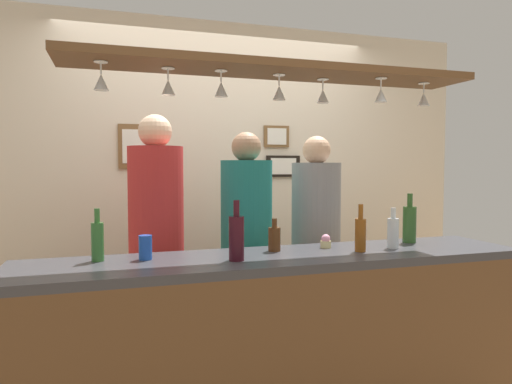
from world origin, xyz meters
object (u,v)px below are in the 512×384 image
at_px(bottle_champagne_green, 409,223).
at_px(cupcake, 326,242).
at_px(bottle_beer_brown_stubby, 274,238).
at_px(person_middle_teal_shirt, 246,232).
at_px(person_right_grey_shirt, 316,230).
at_px(picture_frame_upper_small, 277,136).
at_px(picture_frame_lower_pair, 283,166).
at_px(bottle_beer_green_import, 98,240).
at_px(picture_frame_caricature, 136,146).
at_px(person_left_red_shirt, 156,226).
at_px(drink_can, 145,247).
at_px(bottle_soda_clear, 393,232).
at_px(bottle_beer_amber_tall, 360,233).
at_px(bottle_wine_dark_red, 237,237).

height_order(bottle_champagne_green, cupcake, bottle_champagne_green).
bearing_deg(bottle_beer_brown_stubby, person_middle_teal_shirt, 90.34).
distance_m(person_right_grey_shirt, bottle_beer_brown_stubby, 0.75).
bearing_deg(bottle_beer_brown_stubby, cupcake, 1.04).
bearing_deg(picture_frame_upper_small, bottle_beer_brown_stubby, -110.41).
bearing_deg(person_middle_teal_shirt, picture_frame_lower_pair, 53.84).
xyz_separation_m(bottle_beer_green_import, picture_frame_caricature, (0.25, 1.28, 0.51)).
bearing_deg(person_left_red_shirt, cupcake, -31.05).
height_order(bottle_champagne_green, drink_can, bottle_champagne_green).
xyz_separation_m(drink_can, picture_frame_caricature, (0.02, 1.32, 0.56)).
xyz_separation_m(bottle_soda_clear, cupcake, (-0.36, 0.12, -0.06)).
xyz_separation_m(person_left_red_shirt, bottle_beer_amber_tall, (1.03, -0.70, 0.01)).
height_order(bottle_beer_brown_stubby, picture_frame_upper_small, picture_frame_upper_small).
height_order(bottle_beer_green_import, bottle_beer_amber_tall, same).
height_order(bottle_soda_clear, picture_frame_lower_pair, picture_frame_lower_pair).
height_order(bottle_soda_clear, bottle_champagne_green, bottle_champagne_green).
distance_m(bottle_soda_clear, cupcake, 0.38).
height_order(bottle_beer_green_import, bottle_champagne_green, bottle_champagne_green).
bearing_deg(picture_frame_upper_small, bottle_champagne_green, -72.47).
xyz_separation_m(person_middle_teal_shirt, bottle_beer_amber_tall, (0.45, -0.70, 0.07)).
height_order(bottle_beer_green_import, picture_frame_upper_small, picture_frame_upper_small).
xyz_separation_m(bottle_wine_dark_red, cupcake, (0.58, 0.19, -0.08)).
xyz_separation_m(bottle_beer_brown_stubby, bottle_beer_amber_tall, (0.44, -0.16, 0.03)).
bearing_deg(bottle_wine_dark_red, person_left_red_shirt, 113.73).
relative_size(bottle_soda_clear, picture_frame_upper_small, 1.05).
relative_size(person_left_red_shirt, picture_frame_caricature, 5.17).
distance_m(person_middle_teal_shirt, bottle_beer_brown_stubby, 0.55).
bearing_deg(picture_frame_lower_pair, person_right_grey_shirt, -92.92).
bearing_deg(bottle_wine_dark_red, picture_frame_upper_small, 63.20).
xyz_separation_m(bottle_champagne_green, picture_frame_lower_pair, (-0.34, 1.27, 0.35)).
xyz_separation_m(bottle_beer_green_import, bottle_champagne_green, (1.80, 0.01, 0.01)).
relative_size(bottle_beer_amber_tall, bottle_champagne_green, 0.87).
bearing_deg(bottle_beer_brown_stubby, bottle_beer_green_import, 179.47).
bearing_deg(drink_can, bottle_champagne_green, 1.59).
bearing_deg(bottle_soda_clear, picture_frame_upper_small, 97.73).
distance_m(bottle_beer_amber_tall, drink_can, 1.14).
height_order(bottle_beer_brown_stubby, bottle_beer_green_import, bottle_beer_green_import).
bearing_deg(bottle_champagne_green, bottle_wine_dark_red, -169.87).
xyz_separation_m(person_left_red_shirt, bottle_wine_dark_red, (0.32, -0.73, 0.03)).
relative_size(bottle_champagne_green, bottle_wine_dark_red, 1.00).
distance_m(person_middle_teal_shirt, person_right_grey_shirt, 0.51).
bearing_deg(picture_frame_lower_pair, person_middle_teal_shirt, -126.16).
bearing_deg(bottle_champagne_green, cupcake, -178.45).
height_order(person_middle_teal_shirt, bottle_wine_dark_red, person_middle_teal_shirt).
distance_m(bottle_beer_brown_stubby, picture_frame_lower_pair, 1.46).
height_order(bottle_beer_brown_stubby, bottle_wine_dark_red, bottle_wine_dark_red).
bearing_deg(bottle_soda_clear, bottle_beer_green_import, 175.44).
bearing_deg(bottle_beer_green_import, cupcake, -0.13).
distance_m(cupcake, picture_frame_caricature, 1.72).
distance_m(person_right_grey_shirt, cupcake, 0.57).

